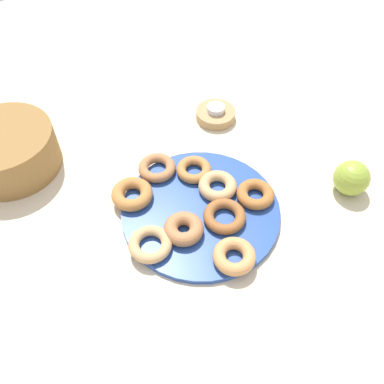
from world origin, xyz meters
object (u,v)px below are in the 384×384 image
Objects in this scene: donut_0 at (132,194)px; donut_1 at (184,229)px; donut_3 at (157,168)px; donut_4 at (218,186)px; basket at (8,150)px; donut_5 at (194,170)px; tealight at (216,109)px; donut_6 at (150,244)px; donut_8 at (234,256)px; apple at (352,178)px; donut_2 at (225,216)px; candle_holder at (216,115)px; donut_plate at (201,211)px; donut_7 at (255,194)px.

donut_1 reaches higher than donut_0.
donut_3 is 1.01× the size of donut_4.
basket is (-0.16, 0.27, 0.02)m from donut_0.
donut_5 is 0.22m from tealight.
tealight is (0.33, 0.10, 0.01)m from donut_0.
basket reaches higher than donut_5.
donut_5 is 0.92× the size of donut_6.
apple reaches higher than donut_8.
apple is at bearing -44.87° from basket.
donut_6 is (-0.04, -0.13, -0.00)m from donut_0.
donut_2 is at bearing 158.72° from apple.
donut_4 is 1.08× the size of apple.
donut_3 is at bearing 137.19° from donut_5.
donut_4 is at bearing -130.55° from tealight.
donut_6 is at bearing 165.00° from donut_2.
donut_2 is 0.34m from candle_holder.
donut_1 reaches higher than tealight.
apple is (0.40, -0.28, 0.01)m from donut_0.
donut_plate is 0.07m from donut_1.
candle_holder is 0.38m from apple.
donut_plate is 3.82× the size of donut_2.
donut_4 is 0.21m from donut_6.
candle_holder is at bearing 49.45° from donut_4.
donut_7 is 0.80× the size of candle_holder.
donut_5 is 0.97× the size of donut_7.
donut_plate is at bearing -121.43° from donut_5.
donut_2 is 0.09m from donut_7.
donut_6 is 0.26m from donut_7.
donut_1 is at bearing -159.71° from donut_plate.
donut_5 is at bearing 96.69° from donut_4.
donut_0 is 0.19m from donut_4.
basket is at bearing 121.84° from donut_2.
basket reaches higher than donut_0.
tealight reaches higher than donut_7.
apple is (0.56, -0.56, -0.01)m from basket.
donut_plate is at bearing 20.29° from donut_1.
donut_4 is 0.07m from donut_5.
donut_0 is 0.09m from donut_3.
donut_5 is at bearing -145.03° from tealight.
basket is at bearing 135.52° from donut_3.
donut_8 is 0.38× the size of basket.
donut_1 is at bearing -161.96° from donut_4.
candle_holder is (0.12, 0.27, -0.01)m from donut_7.
apple is at bearing -28.27° from donut_plate.
donut_4 reaches higher than candle_holder.
tealight reaches higher than donut_6.
donut_2 is 0.87× the size of candle_holder.
apple is (0.31, -0.31, 0.02)m from donut_3.
tealight is at bearing 38.63° from donut_1.
donut_7 is at bearing -55.08° from donut_4.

